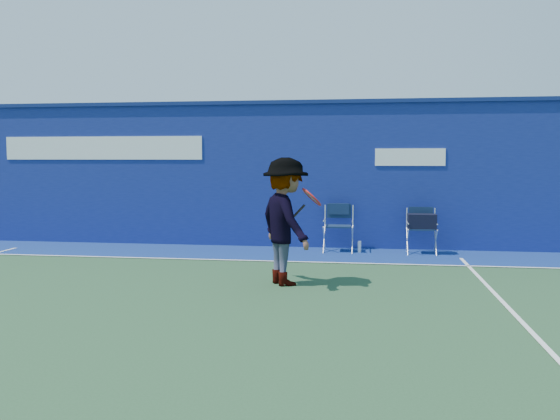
# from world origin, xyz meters

# --- Properties ---
(ground) EXTENTS (80.00, 80.00, 0.00)m
(ground) POSITION_xyz_m (0.00, 0.00, 0.00)
(ground) COLOR #26482A
(ground) RESTS_ON ground
(stadium_wall) EXTENTS (24.00, 0.50, 3.08)m
(stadium_wall) POSITION_xyz_m (-0.00, 5.20, 1.55)
(stadium_wall) COLOR navy
(stadium_wall) RESTS_ON ground
(out_of_bounds_strip) EXTENTS (24.00, 1.80, 0.01)m
(out_of_bounds_strip) POSITION_xyz_m (0.00, 4.10, 0.00)
(out_of_bounds_strip) COLOR navy
(out_of_bounds_strip) RESTS_ON ground
(court_lines) EXTENTS (24.00, 12.00, 0.01)m
(court_lines) POSITION_xyz_m (0.00, 0.60, 0.01)
(court_lines) COLOR white
(court_lines) RESTS_ON out_of_bounds_strip
(directors_chair_left) EXTENTS (0.57, 0.53, 0.96)m
(directors_chair_left) POSITION_xyz_m (2.18, 4.56, 0.32)
(directors_chair_left) COLOR silver
(directors_chair_left) RESTS_ON ground
(directors_chair_right) EXTENTS (0.54, 0.49, 0.91)m
(directors_chair_right) POSITION_xyz_m (3.81, 4.50, 0.38)
(directors_chair_right) COLOR silver
(directors_chair_right) RESTS_ON ground
(water_bottle) EXTENTS (0.07, 0.07, 0.23)m
(water_bottle) POSITION_xyz_m (2.61, 4.47, 0.12)
(water_bottle) COLOR silver
(water_bottle) RESTS_ON ground
(tennis_player) EXTENTS (1.26, 1.41, 1.89)m
(tennis_player) POSITION_xyz_m (1.54, 1.33, 0.95)
(tennis_player) COLOR #EA4738
(tennis_player) RESTS_ON ground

